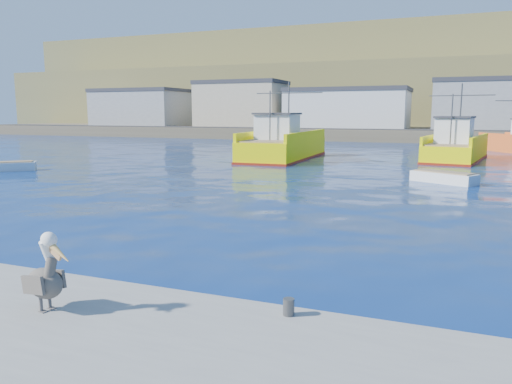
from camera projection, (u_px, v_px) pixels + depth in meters
The scene contains 8 objects.
ground at pixel (219, 267), 12.96m from camera, with size 260.00×260.00×0.00m, color navy.
dock_bollards at pixel (169, 289), 9.52m from camera, with size 36.20×0.20×0.30m.
far_shore at pixel (430, 90), 111.86m from camera, with size 200.00×81.00×24.00m.
trawler_yellow_a at pixel (283, 145), 43.36m from camera, with size 6.06×13.33×6.76m.
trawler_yellow_b at pixel (456, 148), 41.88m from camera, with size 5.52×11.56×6.49m.
skiff_left at pixel (7, 167), 34.33m from camera, with size 3.62×3.31×0.79m.
skiff_mid at pixel (444, 178), 28.54m from camera, with size 3.80×2.90×0.79m.
pelican at pixel (46, 277), 8.78m from camera, with size 1.18×0.62×1.46m.
Camera 1 is at (5.49, -11.26, 3.99)m, focal length 35.00 mm.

